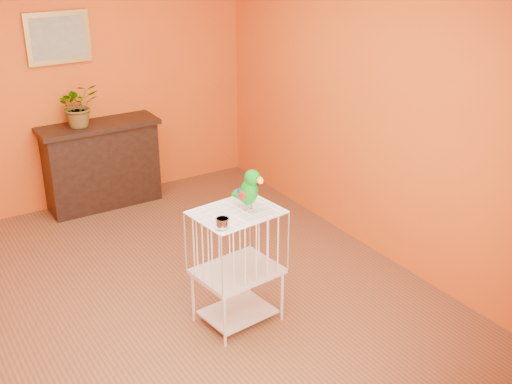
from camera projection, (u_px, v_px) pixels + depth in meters
ground at (165, 301)px, 5.13m from camera, size 4.50×4.50×0.00m
room_shell at (152, 109)px, 4.50m from camera, size 4.50×4.50×4.50m
console_cabinet at (102, 165)px, 6.65m from camera, size 1.21×0.43×0.90m
potted_plant at (79, 110)px, 6.31m from camera, size 0.40×0.44×0.34m
framed_picture at (58, 38)px, 6.16m from camera, size 0.62×0.04×0.50m
birdcage at (237, 266)px, 4.70m from camera, size 0.64×0.52×0.91m
feed_cup at (223, 223)px, 4.28m from camera, size 0.09×0.09×0.07m
parrot at (249, 189)px, 4.49m from camera, size 0.16×0.28×0.31m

